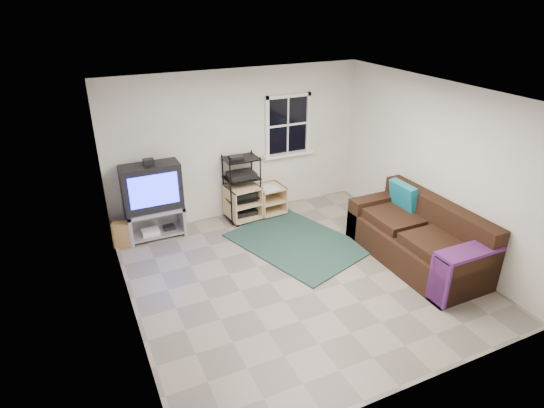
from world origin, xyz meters
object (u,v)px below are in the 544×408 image
tv_unit (152,195)px  side_table_left (242,201)px  side_table_right (269,198)px  av_rack (242,191)px  sofa (419,239)px

tv_unit → side_table_left: size_ratio=2.14×
tv_unit → side_table_right: (2.07, -0.01, -0.44)m
av_rack → sofa: size_ratio=0.53×
side_table_right → sofa: (1.36, -2.42, 0.05)m
side_table_right → sofa: sofa is taller
tv_unit → sofa: 4.22m
tv_unit → side_table_right: tv_unit is taller
side_table_left → sofa: size_ratio=0.28×
tv_unit → side_table_left: tv_unit is taller
tv_unit → av_rack: size_ratio=1.15×
side_table_right → sofa: bearing=-60.8°
side_table_left → sofa: (1.88, -2.45, 0.02)m
side_table_left → side_table_right: 0.53m
sofa → side_table_right: bearing=119.2°
sofa → av_rack: bearing=127.2°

